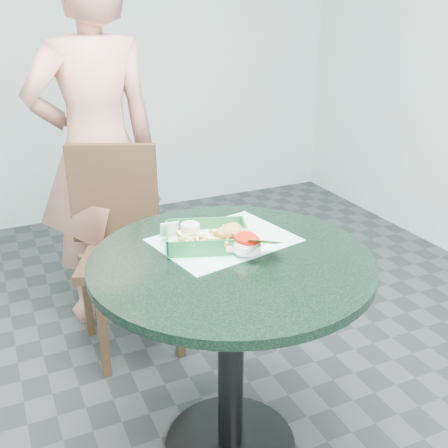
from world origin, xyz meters
name	(u,v)px	position (x,y,z in m)	size (l,w,h in m)	color
floor	(230,445)	(0.00, 0.00, 0.00)	(4.00, 5.00, 0.02)	#303335
wall_back	(70,20)	(0.00, 2.50, 1.40)	(4.00, 0.04, 2.80)	silver
cafe_table	(231,309)	(0.00, 0.00, 0.58)	(0.89, 0.89, 0.75)	black
dining_chair	(122,236)	(-0.15, 0.83, 0.53)	(0.40, 0.40, 0.93)	black
diner_person	(95,125)	(-0.17, 1.11, 0.98)	(0.72, 0.47, 1.97)	tan
placemat	(224,245)	(0.03, 0.12, 0.75)	(0.43, 0.32, 0.00)	#ADE7D6
food_basket	(207,245)	(-0.03, 0.11, 0.77)	(0.26, 0.19, 0.05)	#1A612F
crab_sandwich	(231,237)	(0.03, 0.08, 0.80)	(0.12, 0.12, 0.07)	#EDD17E
fries_pile	(197,247)	(-0.08, 0.08, 0.79)	(0.10, 0.11, 0.04)	tan
sauce_ramekin	(189,236)	(-0.09, 0.14, 0.80)	(0.06, 0.06, 0.03)	white
garnish_cup	(256,243)	(0.09, 0.01, 0.79)	(0.13, 0.12, 0.05)	white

